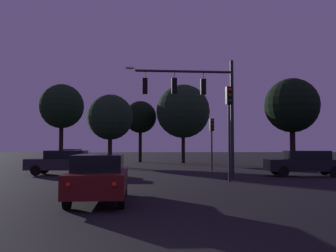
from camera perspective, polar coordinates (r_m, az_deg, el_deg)
ground_plane at (r=29.98m, az=-3.74°, el=-6.45°), size 168.00×168.00×0.00m
traffic_signal_mast_arm at (r=21.84m, az=4.54°, el=4.44°), size 6.24×0.70×6.75m
traffic_light_corner_left at (r=19.46m, az=9.16°, el=1.68°), size 0.34×0.37×4.81m
traffic_light_corner_right at (r=27.76m, az=6.58°, el=-1.13°), size 0.36×0.38×3.79m
car_nearside_lane at (r=12.65m, az=-10.25°, el=-7.51°), size 2.04×4.72×1.52m
car_crossing_left at (r=24.32m, az=19.84°, el=-5.20°), size 4.63×1.94×1.52m
car_crossing_right at (r=24.75m, az=-15.25°, el=-5.24°), size 4.62×1.77×1.52m
car_far_lane at (r=36.71m, az=-14.36°, el=-4.50°), size 2.04×4.18×1.52m
tree_behind_sign at (r=31.48m, az=18.10°, el=2.92°), size 4.28×4.28×7.14m
tree_left_far at (r=40.77m, az=2.28°, el=2.21°), size 5.74×5.74×8.39m
tree_center_horizon at (r=42.82m, az=-4.18°, el=1.31°), size 3.61×3.61×6.87m
tree_right_cluster at (r=42.71m, az=-15.67°, el=2.84°), size 4.79×4.79×8.50m
tree_lot_edge at (r=32.04m, az=-8.66°, el=1.30°), size 3.80×3.80×6.11m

